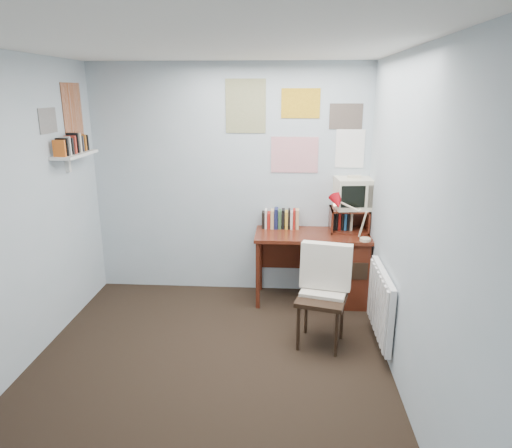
{
  "coord_description": "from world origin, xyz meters",
  "views": [
    {
      "loc": [
        0.61,
        -3.13,
        2.2
      ],
      "look_at": [
        0.34,
        0.9,
        1.02
      ],
      "focal_mm": 32.0,
      "sensor_mm": 36.0,
      "label": 1
    }
  ],
  "objects": [
    {
      "name": "ground",
      "position": [
        0.0,
        0.0,
        0.0
      ],
      "size": [
        3.5,
        3.5,
        0.0
      ],
      "primitive_type": "plane",
      "color": "black",
      "rests_on": "ground"
    },
    {
      "name": "back_wall",
      "position": [
        0.0,
        1.75,
        1.25
      ],
      "size": [
        3.0,
        0.02,
        2.5
      ],
      "primitive_type": "cube",
      "color": "#B2BECC",
      "rests_on": "ground"
    },
    {
      "name": "left_wall",
      "position": [
        -1.5,
        0.0,
        1.25
      ],
      "size": [
        0.02,
        3.5,
        2.5
      ],
      "primitive_type": "cube",
      "color": "#B2BECC",
      "rests_on": "ground"
    },
    {
      "name": "right_wall",
      "position": [
        1.5,
        0.0,
        1.25
      ],
      "size": [
        0.02,
        3.5,
        2.5
      ],
      "primitive_type": "cube",
      "color": "#B2BECC",
      "rests_on": "ground"
    },
    {
      "name": "ceiling",
      "position": [
        0.0,
        0.0,
        2.5
      ],
      "size": [
        3.0,
        3.5,
        0.02
      ],
      "primitive_type": "cube",
      "color": "white",
      "rests_on": "back_wall"
    },
    {
      "name": "desk",
      "position": [
        1.17,
        1.48,
        0.41
      ],
      "size": [
        1.2,
        0.55,
        0.76
      ],
      "color": "#501F12",
      "rests_on": "ground"
    },
    {
      "name": "desk_chair",
      "position": [
        0.94,
        0.56,
        0.44
      ],
      "size": [
        0.54,
        0.53,
        0.88
      ],
      "primitive_type": "cube",
      "rotation": [
        0.0,
        0.0,
        -0.26
      ],
      "color": "black",
      "rests_on": "ground"
    },
    {
      "name": "desk_lamp",
      "position": [
        1.42,
        1.26,
        0.96
      ],
      "size": [
        0.32,
        0.29,
        0.4
      ],
      "primitive_type": "cube",
      "rotation": [
        0.0,
        0.0,
        -0.21
      ],
      "color": "red",
      "rests_on": "desk"
    },
    {
      "name": "tv_riser",
      "position": [
        1.29,
        1.59,
        0.89
      ],
      "size": [
        0.4,
        0.3,
        0.25
      ],
      "primitive_type": "cube",
      "color": "#501F12",
      "rests_on": "desk"
    },
    {
      "name": "crt_tv",
      "position": [
        1.32,
        1.61,
        1.19
      ],
      "size": [
        0.41,
        0.38,
        0.35
      ],
      "primitive_type": "cube",
      "rotation": [
        0.0,
        0.0,
        0.11
      ],
      "color": "beige",
      "rests_on": "tv_riser"
    },
    {
      "name": "book_row",
      "position": [
        0.66,
        1.66,
        0.87
      ],
      "size": [
        0.6,
        0.14,
        0.22
      ],
      "primitive_type": "cube",
      "color": "#501F12",
      "rests_on": "desk"
    },
    {
      "name": "radiator",
      "position": [
        1.46,
        0.55,
        0.42
      ],
      "size": [
        0.09,
        0.8,
        0.6
      ],
      "primitive_type": "cube",
      "color": "white",
      "rests_on": "right_wall"
    },
    {
      "name": "wall_shelf",
      "position": [
        -1.4,
        1.1,
        1.62
      ],
      "size": [
        0.2,
        0.62,
        0.24
      ],
      "primitive_type": "cube",
      "color": "white",
      "rests_on": "left_wall"
    },
    {
      "name": "posters_back",
      "position": [
        0.7,
        1.74,
        1.85
      ],
      "size": [
        1.2,
        0.01,
        0.9
      ],
      "primitive_type": "cube",
      "color": "white",
      "rests_on": "back_wall"
    },
    {
      "name": "posters_left",
      "position": [
        -1.49,
        1.1,
        2.0
      ],
      "size": [
        0.01,
        0.7,
        0.6
      ],
      "primitive_type": "cube",
      "color": "white",
      "rests_on": "left_wall"
    }
  ]
}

